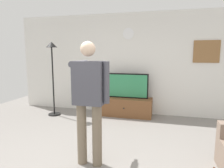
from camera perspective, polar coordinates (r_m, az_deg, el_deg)
back_wall at (r=5.52m, az=4.57°, el=5.68°), size 6.40×0.10×2.70m
tv_stand at (r=5.35m, az=3.89°, el=-6.48°), size 1.37×0.51×0.48m
television at (r=5.28m, az=4.05°, el=-0.47°), size 1.15×0.07×0.64m
wall_clock at (r=5.48m, az=4.68°, el=14.07°), size 0.29×0.03×0.29m
framed_picture at (r=5.47m, az=25.25°, el=8.34°), size 0.60×0.04×0.54m
floor_lamp at (r=5.46m, az=-16.60°, el=5.65°), size 0.32×0.32×1.93m
person_standing_nearer_lamp at (r=2.88m, az=-6.54°, el=-3.46°), size 0.61×0.78×1.79m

